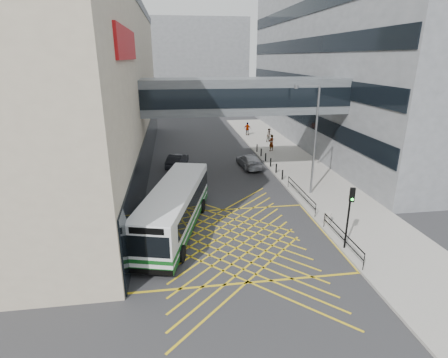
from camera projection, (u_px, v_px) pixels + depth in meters
name	position (u px, v px, depth m)	size (l,w,h in m)	color
ground	(233.00, 239.00, 21.79)	(120.00, 120.00, 0.00)	#333335
building_whsmith	(9.00, 89.00, 31.66)	(24.17, 42.00, 16.00)	#BEAE93
building_right	(389.00, 63.00, 44.14)	(24.09, 44.00, 20.00)	slate
building_far	(177.00, 66.00, 74.59)	(28.00, 16.00, 18.00)	slate
skybridge	(245.00, 96.00, 30.92)	(20.00, 4.10, 3.00)	#50555A
pavement	(293.00, 163.00, 36.99)	(6.00, 54.00, 0.16)	#A7A199
box_junction	(233.00, 239.00, 21.79)	(12.00, 9.00, 0.01)	gold
bus	(175.00, 207.00, 22.43)	(5.17, 11.10, 3.04)	white
car_white	(160.00, 232.00, 21.18)	(1.81, 4.42, 1.41)	#BABABC
car_dark	(177.00, 160.00, 35.98)	(1.72, 4.41, 1.38)	black
car_silver	(249.00, 161.00, 35.76)	(1.94, 4.59, 1.43)	gray
traffic_light	(350.00, 210.00, 19.59)	(0.30, 0.46, 3.84)	black
street_lamp	(313.00, 134.00, 27.21)	(1.94, 0.74, 8.62)	slate
litter_bin	(327.00, 218.00, 23.38)	(0.48, 0.48, 0.82)	#ADA89E
kerb_railings	(317.00, 209.00, 23.99)	(0.05, 12.54, 1.00)	black
bollards	(268.00, 160.00, 36.44)	(0.14, 10.14, 0.90)	black
pedestrian_a	(271.00, 143.00, 41.34)	(0.77, 0.55, 1.95)	gray
pedestrian_b	(269.00, 135.00, 45.78)	(0.86, 0.50, 1.76)	gray
pedestrian_c	(248.00, 129.00, 49.66)	(1.08, 0.52, 1.83)	gray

